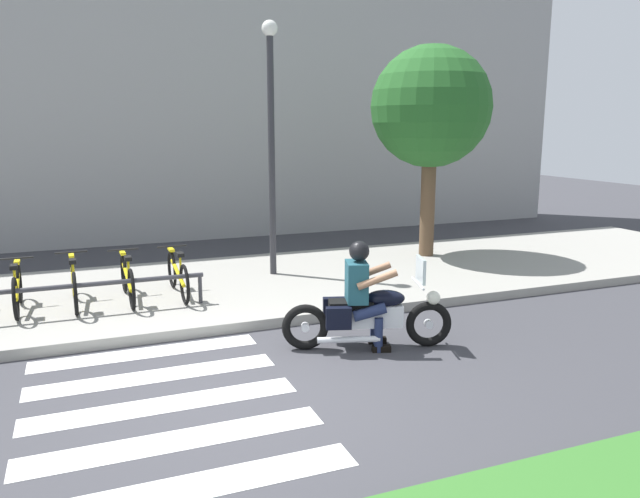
{
  "coord_description": "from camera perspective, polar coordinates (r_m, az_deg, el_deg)",
  "views": [
    {
      "loc": [
        -1.48,
        -6.12,
        2.85
      ],
      "look_at": [
        1.85,
        2.28,
        1.03
      ],
      "focal_mm": 34.46,
      "sensor_mm": 36.0,
      "label": 1
    }
  ],
  "objects": [
    {
      "name": "crosswalk_stripe_1",
      "position": [
        6.07,
        -13.29,
        -16.94
      ],
      "size": [
        2.8,
        0.4,
        0.01
      ],
      "primitive_type": "cube",
      "color": "white",
      "rests_on": "ground"
    },
    {
      "name": "tree_near_rack",
      "position": [
        12.97,
        10.27,
        12.76
      ],
      "size": [
        2.46,
        2.46,
        4.46
      ],
      "color": "brown",
      "rests_on": "ground"
    },
    {
      "name": "street_lamp",
      "position": [
        11.14,
        -4.56,
        11.0
      ],
      "size": [
        0.28,
        0.28,
        4.64
      ],
      "color": "#2D2D33",
      "rests_on": "ground"
    },
    {
      "name": "crosswalk_stripe_0",
      "position": [
        5.38,
        -11.93,
        -20.84
      ],
      "size": [
        2.8,
        0.4,
        0.01
      ],
      "primitive_type": "cube",
      "color": "white",
      "rests_on": "ground"
    },
    {
      "name": "bike_rack",
      "position": [
        9.49,
        -21.9,
        -3.4
      ],
      "size": [
        3.71,
        0.07,
        0.49
      ],
      "color": "#333338",
      "rests_on": "sidewalk"
    },
    {
      "name": "crosswalk_stripe_4",
      "position": [
        8.25,
        -15.8,
        -9.25
      ],
      "size": [
        2.8,
        0.4,
        0.01
      ],
      "primitive_type": "cube",
      "color": "white",
      "rests_on": "ground"
    },
    {
      "name": "sidewalk",
      "position": [
        10.71,
        -12.95,
        -3.94
      ],
      "size": [
        24.0,
        4.4,
        0.15
      ],
      "primitive_type": "cube",
      "color": "gray",
      "rests_on": "ground"
    },
    {
      "name": "bicycle_2",
      "position": [
        10.04,
        -21.88,
        -2.97
      ],
      "size": [
        0.48,
        1.73,
        0.78
      ],
      "color": "black",
      "rests_on": "sidewalk"
    },
    {
      "name": "crosswalk_stripe_2",
      "position": [
        6.78,
        -14.33,
        -13.83
      ],
      "size": [
        2.8,
        0.4,
        0.01
      ],
      "primitive_type": "cube",
      "color": "white",
      "rests_on": "ground"
    },
    {
      "name": "bicycle_1",
      "position": [
        10.09,
        -26.3,
        -3.33
      ],
      "size": [
        0.48,
        1.58,
        0.75
      ],
      "color": "black",
      "rests_on": "sidewalk"
    },
    {
      "name": "crosswalk_stripe_3",
      "position": [
        7.51,
        -15.14,
        -11.32
      ],
      "size": [
        2.8,
        0.4,
        0.01
      ],
      "primitive_type": "cube",
      "color": "white",
      "rests_on": "ground"
    },
    {
      "name": "bicycle_3",
      "position": [
        10.06,
        -17.45,
        -2.68
      ],
      "size": [
        0.48,
        1.73,
        0.76
      ],
      "color": "black",
      "rests_on": "sidewalk"
    },
    {
      "name": "bicycle_4",
      "position": [
        10.14,
        -13.06,
        -2.34
      ],
      "size": [
        0.48,
        1.72,
        0.76
      ],
      "color": "black",
      "rests_on": "sidewalk"
    },
    {
      "name": "motorcycle",
      "position": [
        8.01,
        4.52,
        -6.09
      ],
      "size": [
        2.16,
        0.93,
        1.2
      ],
      "color": "black",
      "rests_on": "ground"
    },
    {
      "name": "rider",
      "position": [
        7.9,
        3.99,
        -3.59
      ],
      "size": [
        0.73,
        0.66,
        1.42
      ],
      "color": "#1E4C59",
      "rests_on": "ground"
    },
    {
      "name": "ground_plane",
      "position": [
        6.91,
        -7.49,
        -13.1
      ],
      "size": [
        48.0,
        48.0,
        0.0
      ],
      "primitive_type": "plane",
      "color": "#38383D"
    },
    {
      "name": "building_backdrop",
      "position": [
        16.06,
        -16.89,
        15.55
      ],
      "size": [
        24.0,
        1.2,
        8.3
      ],
      "primitive_type": "cube",
      "color": "#969696",
      "rests_on": "ground"
    }
  ]
}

